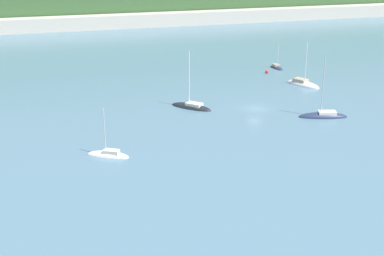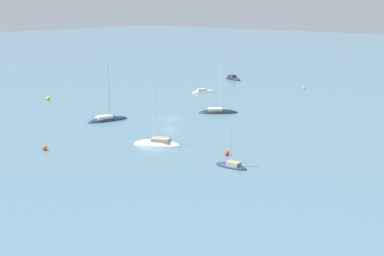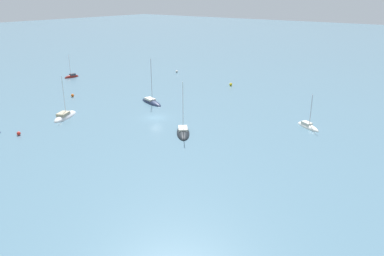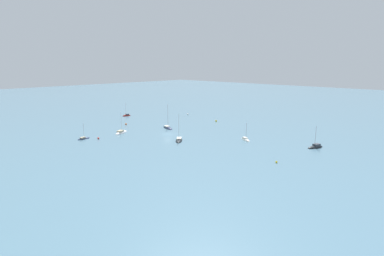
% 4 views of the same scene
% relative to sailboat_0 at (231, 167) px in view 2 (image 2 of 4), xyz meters
% --- Properties ---
extents(ground_plane, '(600.00, 600.00, 0.00)m').
position_rel_sailboat_0_xyz_m(ground_plane, '(-17.45, -27.34, -0.10)').
color(ground_plane, slate).
extents(sailboat_0, '(1.94, 5.01, 6.69)m').
position_rel_sailboat_0_xyz_m(sailboat_0, '(0.00, 0.00, 0.00)').
color(sailboat_0, '#232D4C').
rests_on(sailboat_0, ground_plane).
extents(sailboat_1, '(6.07, 4.49, 7.51)m').
position_rel_sailboat_0_xyz_m(sailboat_1, '(-45.60, -41.50, -0.01)').
color(sailboat_1, white).
rests_on(sailboat_1, ground_plane).
extents(sailboat_2, '(7.04, 7.56, 10.83)m').
position_rel_sailboat_0_xyz_m(sailboat_2, '(-28.04, -23.59, -0.00)').
color(sailboat_2, black).
rests_on(sailboat_2, ground_plane).
extents(sailboat_3, '(8.47, 4.58, 11.59)m').
position_rel_sailboat_0_xyz_m(sailboat_3, '(-8.63, -35.21, -0.00)').
color(sailboat_3, '#232D4C').
rests_on(sailboat_3, ground_plane).
extents(sailboat_5, '(4.21, 7.02, 8.35)m').
position_rel_sailboat_0_xyz_m(sailboat_5, '(-68.86, -49.15, 0.03)').
color(sailboat_5, black).
rests_on(sailboat_5, ground_plane).
extents(sailboat_6, '(5.66, 8.14, 9.87)m').
position_rel_sailboat_0_xyz_m(sailboat_6, '(-1.77, -15.58, 0.00)').
color(sailboat_6, silver).
rests_on(sailboat_6, ground_plane).
extents(mooring_buoy_0, '(0.77, 0.77, 0.77)m').
position_rel_sailboat_0_xyz_m(mooring_buoy_0, '(11.27, -26.78, 0.29)').
color(mooring_buoy_0, orange).
rests_on(mooring_buoy_0, ground_plane).
extents(mooring_buoy_1, '(0.59, 0.59, 0.59)m').
position_rel_sailboat_0_xyz_m(mooring_buoy_1, '(-67.08, -25.29, 0.20)').
color(mooring_buoy_1, yellow).
rests_on(mooring_buoy_1, ground_plane).
extents(mooring_buoy_2, '(0.73, 0.73, 0.73)m').
position_rel_sailboat_0_xyz_m(mooring_buoy_2, '(-4.25, -3.81, 0.27)').
color(mooring_buoy_2, red).
rests_on(mooring_buoy_2, ground_plane).
extents(mooring_buoy_3, '(0.86, 0.86, 0.86)m').
position_rel_sailboat_0_xyz_m(mooring_buoy_3, '(-14.46, -62.16, 0.33)').
color(mooring_buoy_3, yellow).
rests_on(mooring_buoy_3, ground_plane).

